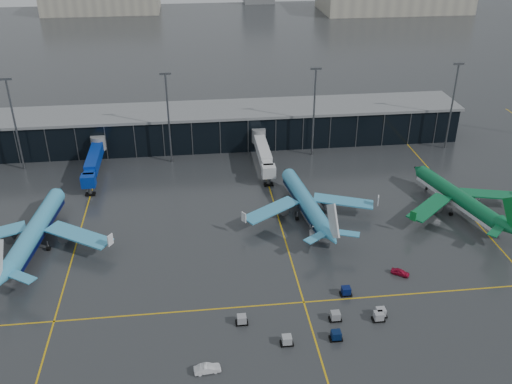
{
  "coord_description": "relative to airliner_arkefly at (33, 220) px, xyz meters",
  "views": [
    {
      "loc": [
        -8.67,
        -96.86,
        67.77
      ],
      "look_at": [
        5.0,
        18.0,
        6.0
      ],
      "focal_mm": 40.0,
      "sensor_mm": 36.0,
      "label": 1
    }
  ],
  "objects": [
    {
      "name": "flood_masts",
      "position": [
        47.96,
        39.39,
        7.55
      ],
      "size": [
        203.0,
        0.5,
        25.5
      ],
      "color": "#595B60",
      "rests_on": "ground"
    },
    {
      "name": "service_van_red",
      "position": [
        73.57,
        -19.46,
        -5.65
      ],
      "size": [
        3.77,
        3.31,
        1.23
      ],
      "primitive_type": "imported",
      "rotation": [
        0.0,
        0.0,
        0.94
      ],
      "color": "#A70C2D",
      "rests_on": "ground"
    },
    {
      "name": "airliner_aer_lingus",
      "position": [
        95.3,
        4.0,
        -0.48
      ],
      "size": [
        41.44,
        44.73,
        11.57
      ],
      "primitive_type": null,
      "rotation": [
        0.0,
        0.0,
        0.25
      ],
      "color": "#0B6437",
      "rests_on": "ground"
    },
    {
      "name": "baggage_carts",
      "position": [
        56.46,
        -31.53,
        -5.5
      ],
      "size": [
        27.07,
        13.23,
        1.7
      ],
      "color": "black",
      "rests_on": "ground"
    },
    {
      "name": "mobile_airstair",
      "position": [
        59.7,
        -3.52,
        -5.49
      ],
      "size": [
        2.65,
        3.49,
        3.45
      ],
      "rotation": [
        0.0,
        0.0,
        -0.15
      ],
      "color": "silver",
      "rests_on": "ground"
    },
    {
      "name": "terminal_pier",
      "position": [
        42.96,
        51.39,
        -0.84
      ],
      "size": [
        142.0,
        17.0,
        10.7
      ],
      "color": "black",
      "rests_on": "ground"
    },
    {
      "name": "taxi_lines",
      "position": [
        52.96,
        0.0,
        -6.25
      ],
      "size": [
        220.0,
        120.0,
        0.02
      ],
      "color": "gold",
      "rests_on": "ground"
    },
    {
      "name": "airliner_arkefly",
      "position": [
        0.0,
        0.0,
        0.0
      ],
      "size": [
        40.19,
        44.56,
        12.52
      ],
      "primitive_type": null,
      "rotation": [
        0.0,
        0.0,
        -0.11
      ],
      "color": "#3FA2CF",
      "rests_on": "ground"
    },
    {
      "name": "airliner_klm_near",
      "position": [
        59.44,
        5.97,
        -0.45
      ],
      "size": [
        37.58,
        41.59,
        11.62
      ],
      "primitive_type": null,
      "rotation": [
        0.0,
        0.0,
        0.12
      ],
      "color": "#3C9BC8",
      "rests_on": "ground"
    },
    {
      "name": "ground",
      "position": [
        42.96,
        -10.61,
        -6.26
      ],
      "size": [
        600.0,
        600.0,
        0.0
      ],
      "primitive_type": "plane",
      "color": "#282B2D",
      "rests_on": "ground"
    },
    {
      "name": "service_van_white",
      "position": [
        34.47,
        -40.76,
        -5.56
      ],
      "size": [
        4.38,
        1.91,
        1.4
      ],
      "primitive_type": "imported",
      "rotation": [
        0.0,
        0.0,
        1.67
      ],
      "color": "silver",
      "rests_on": "ground"
    },
    {
      "name": "jet_bridges",
      "position": [
        7.96,
        32.38,
        -1.71
      ],
      "size": [
        94.0,
        27.5,
        7.2
      ],
      "color": "#595B60",
      "rests_on": "ground"
    }
  ]
}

